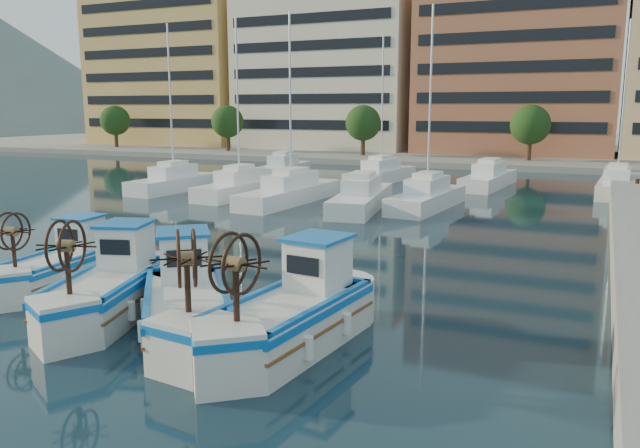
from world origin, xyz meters
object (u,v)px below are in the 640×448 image
(fishing_boat_a, at_px, (61,264))
(fishing_boat_b, at_px, (110,286))
(fishing_boat_c, at_px, (186,301))
(fishing_boat_d, at_px, (293,311))

(fishing_boat_a, bearing_deg, fishing_boat_b, -29.78)
(fishing_boat_a, height_order, fishing_boat_b, fishing_boat_b)
(fishing_boat_a, bearing_deg, fishing_boat_c, -22.21)
(fishing_boat_b, relative_size, fishing_boat_c, 1.01)
(fishing_boat_d, bearing_deg, fishing_boat_c, -167.18)
(fishing_boat_b, xyz_separation_m, fishing_boat_c, (2.83, -0.30, 0.01))
(fishing_boat_c, distance_m, fishing_boat_d, 2.95)
(fishing_boat_c, height_order, fishing_boat_d, fishing_boat_d)
(fishing_boat_a, height_order, fishing_boat_d, fishing_boat_d)
(fishing_boat_b, distance_m, fishing_boat_c, 2.85)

